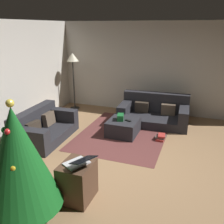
% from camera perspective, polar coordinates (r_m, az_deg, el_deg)
% --- Properties ---
extents(ground_plane, '(6.40, 6.40, 0.00)m').
position_cam_1_polar(ground_plane, '(4.80, 4.92, -11.71)').
color(ground_plane, '#93704C').
extents(corner_partition, '(0.12, 6.40, 2.60)m').
position_cam_1_polar(corner_partition, '(7.30, 11.86, 9.62)').
color(corner_partition, beige).
rests_on(corner_partition, ground_plane).
extents(couch_left, '(1.61, 0.94, 0.69)m').
position_cam_1_polar(couch_left, '(5.87, -15.63, -3.48)').
color(couch_left, '#26262B').
rests_on(couch_left, ground_plane).
extents(couch_right, '(1.08, 1.81, 0.75)m').
position_cam_1_polar(couch_right, '(6.72, 9.66, -0.10)').
color(couch_right, '#26262B').
rests_on(couch_right, ground_plane).
extents(ottoman, '(0.80, 0.68, 0.36)m').
position_cam_1_polar(ottoman, '(5.94, 2.63, -3.40)').
color(ottoman, '#26262B').
rests_on(ottoman, ground_plane).
extents(gift_box, '(0.28, 0.20, 0.14)m').
position_cam_1_polar(gift_box, '(5.84, 1.95, -1.19)').
color(gift_box, '#19662D').
rests_on(gift_box, ottoman).
extents(tv_remote, '(0.11, 0.17, 0.02)m').
position_cam_1_polar(tv_remote, '(5.79, 3.74, -1.99)').
color(tv_remote, black).
rests_on(tv_remote, ottoman).
extents(christmas_tree, '(1.06, 1.06, 1.66)m').
position_cam_1_polar(christmas_tree, '(3.40, -20.87, -9.92)').
color(christmas_tree, brown).
rests_on(christmas_tree, ground_plane).
extents(side_table, '(0.52, 0.44, 0.59)m').
position_cam_1_polar(side_table, '(3.83, -7.93, -15.44)').
color(side_table, '#4C3323').
rests_on(side_table, ground_plane).
extents(laptop, '(0.49, 0.52, 0.19)m').
position_cam_1_polar(laptop, '(3.60, -7.58, -11.29)').
color(laptop, silver).
rests_on(laptop, side_table).
extents(book_stack, '(0.30, 0.25, 0.12)m').
position_cam_1_polar(book_stack, '(5.80, 11.14, -5.69)').
color(book_stack, '#B7332D').
rests_on(book_stack, ground_plane).
extents(corner_lamp, '(0.36, 0.36, 1.71)m').
position_cam_1_polar(corner_lamp, '(7.60, -9.02, 11.37)').
color(corner_lamp, black).
rests_on(corner_lamp, ground_plane).
extents(area_rug, '(2.60, 2.00, 0.01)m').
position_cam_1_polar(area_rug, '(6.01, 2.61, -4.97)').
color(area_rug, brown).
rests_on(area_rug, ground_plane).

